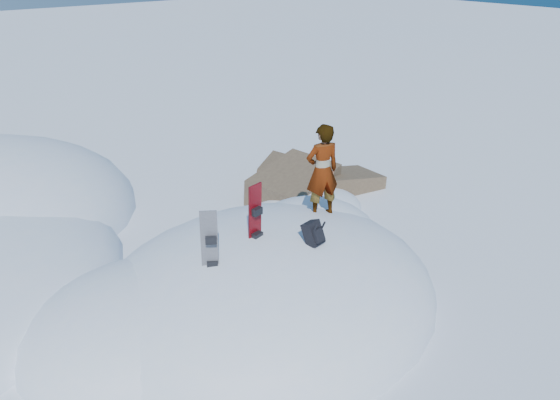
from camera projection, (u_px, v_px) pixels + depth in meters
ground at (267, 302)px, 10.47m from camera, size 120.00×120.00×0.00m
snow_mound at (252, 300)px, 10.54m from camera, size 8.00×6.00×3.00m
rock_outcrop at (306, 199)px, 14.71m from camera, size 4.68×4.41×1.68m
snowboard_red at (255, 226)px, 9.71m from camera, size 0.32×0.21×1.65m
snowboard_dark at (211, 254)px, 9.02m from camera, size 0.39×0.38×1.52m
backpack at (314, 234)px, 9.59m from camera, size 0.36×0.44×0.51m
person at (322, 171)px, 10.74m from camera, size 0.80×0.64×1.93m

